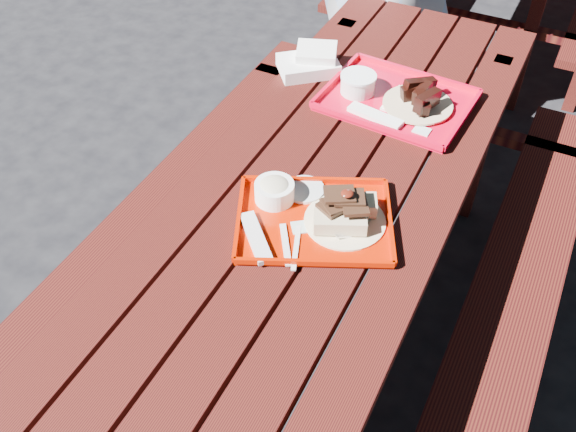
# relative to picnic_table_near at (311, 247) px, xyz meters

# --- Properties ---
(ground) EXTENTS (60.00, 60.00, 0.00)m
(ground) POSITION_rel_picnic_table_near_xyz_m (0.00, 0.00, -0.56)
(ground) COLOR black
(ground) RESTS_ON ground
(picnic_table_near) EXTENTS (1.41, 2.40, 0.75)m
(picnic_table_near) POSITION_rel_picnic_table_near_xyz_m (0.00, 0.00, 0.00)
(picnic_table_near) COLOR #41140C
(picnic_table_near) RESTS_ON ground
(near_tray) EXTENTS (0.49, 0.45, 0.13)m
(near_tray) POSITION_rel_picnic_table_near_xyz_m (0.03, -0.06, 0.22)
(near_tray) COLOR #AF1600
(near_tray) RESTS_ON picnic_table_near
(far_tray) EXTENTS (0.48, 0.38, 0.08)m
(far_tray) POSITION_rel_picnic_table_near_xyz_m (0.04, 0.53, 0.21)
(far_tray) COLOR red
(far_tray) RESTS_ON picnic_table_near
(white_cloth) EXTENTS (0.24, 0.24, 0.08)m
(white_cloth) POSITION_rel_picnic_table_near_xyz_m (-0.28, 0.59, 0.22)
(white_cloth) COLOR white
(white_cloth) RESTS_ON picnic_table_near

